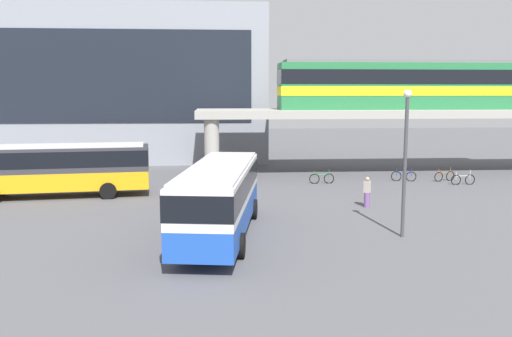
# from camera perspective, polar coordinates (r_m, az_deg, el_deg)

# --- Properties ---
(ground_plane) EXTENTS (120.00, 120.00, 0.00)m
(ground_plane) POSITION_cam_1_polar(r_m,az_deg,el_deg) (35.64, -3.81, -2.26)
(ground_plane) COLOR #515156
(station_building) EXTENTS (30.76, 12.96, 14.09)m
(station_building) POSITION_cam_1_polar(r_m,az_deg,el_deg) (54.67, -15.77, 8.47)
(station_building) COLOR gray
(station_building) RESTS_ON ground_plane
(elevated_platform) EXTENTS (31.39, 6.68, 5.05)m
(elevated_platform) POSITION_cam_1_polar(r_m,az_deg,el_deg) (44.44, 14.39, 5.24)
(elevated_platform) COLOR #9E9B93
(elevated_platform) RESTS_ON ground_plane
(train) EXTENTS (20.55, 2.96, 3.84)m
(train) POSITION_cam_1_polar(r_m,az_deg,el_deg) (44.74, 15.78, 8.59)
(train) COLOR #26723F
(train) RESTS_ON elevated_platform
(bus_main) EXTENTS (4.16, 11.30, 3.22)m
(bus_main) POSITION_cam_1_polar(r_m,az_deg,el_deg) (23.78, -3.87, -2.58)
(bus_main) COLOR #1E4CB2
(bus_main) RESTS_ON ground_plane
(bus_secondary) EXTENTS (11.26, 3.78, 3.22)m
(bus_secondary) POSITION_cam_1_polar(r_m,az_deg,el_deg) (34.98, -20.40, 0.36)
(bus_secondary) COLOR orange
(bus_secondary) RESTS_ON ground_plane
(bicycle_brown) EXTENTS (1.73, 0.60, 1.04)m
(bicycle_brown) POSITION_cam_1_polar(r_m,az_deg,el_deg) (41.24, 19.37, -0.78)
(bicycle_brown) COLOR black
(bicycle_brown) RESTS_ON ground_plane
(bicycle_blue) EXTENTS (1.75, 0.49, 1.04)m
(bicycle_blue) POSITION_cam_1_polar(r_m,az_deg,el_deg) (40.40, 15.40, -0.79)
(bicycle_blue) COLOR black
(bicycle_blue) RESTS_ON ground_plane
(bicycle_silver) EXTENTS (1.79, 0.20, 1.04)m
(bicycle_silver) POSITION_cam_1_polar(r_m,az_deg,el_deg) (40.09, 21.11, -1.11)
(bicycle_silver) COLOR black
(bicycle_silver) RESTS_ON ground_plane
(bicycle_green) EXTENTS (1.79, 0.14, 1.04)m
(bicycle_green) POSITION_cam_1_polar(r_m,az_deg,el_deg) (38.16, 6.99, -1.06)
(bicycle_green) COLOR black
(bicycle_green) RESTS_ON ground_plane
(pedestrian_by_bike_rack) EXTENTS (0.46, 0.36, 1.72)m
(pedestrian_by_bike_rack) POSITION_cam_1_polar(r_m,az_deg,el_deg) (30.66, 11.70, -2.56)
(pedestrian_by_bike_rack) COLOR #724C8C
(pedestrian_by_bike_rack) RESTS_ON ground_plane
(lamp_post) EXTENTS (0.36, 0.36, 6.50)m
(lamp_post) POSITION_cam_1_polar(r_m,az_deg,el_deg) (24.30, 15.57, 1.75)
(lamp_post) COLOR #3F3F44
(lamp_post) RESTS_ON ground_plane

